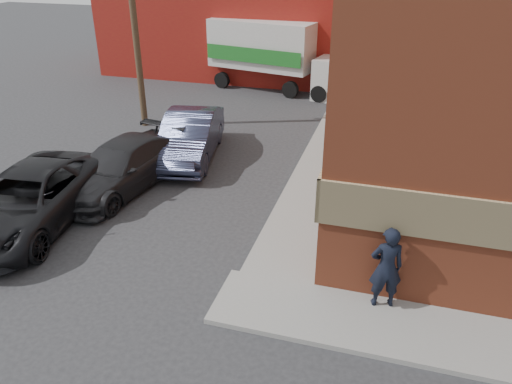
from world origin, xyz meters
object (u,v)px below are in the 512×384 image
Objects in this scene: man at (386,267)px; suv_a at (28,199)px; box_truck at (275,51)px; sedan at (190,136)px; warehouse at (252,21)px; utility_pole at (133,8)px; suv_b at (121,167)px.

man is 0.33× the size of suv_a.
box_truck reaches higher than suv_a.
sedan is at bearing -58.13° from man.
warehouse is 2.23× the size of box_truck.
warehouse is 1.81× the size of utility_pole.
sedan is 0.68× the size of box_truck.
box_truck is (3.95, 6.86, -2.74)m from utility_pole.
box_truck is (3.04, 15.24, 1.21)m from suv_a.
suv_b is at bearing -68.88° from utility_pole.
suv_a is at bearing -105.16° from suv_b.
utility_pole is 1.80× the size of sedan.
man is 0.38× the size of sedan.
sedan is at bearing -82.60° from box_truck.
suv_a is (0.91, -8.38, -3.95)m from utility_pole.
warehouse is at bearing 132.12° from box_truck.
suv_b is 0.70× the size of box_truck.
utility_pole is at bearing 120.36° from suv_b.
man is at bearing -11.14° from suv_a.
man is at bearing -66.02° from warehouse.
warehouse is 4.88m from box_truck.
suv_a is (-2.37, -5.66, -0.03)m from sedan.
man is 9.11m from suv_b.
box_truck is at bearing 91.09° from suv_b.
box_truck is at bearing 60.05° from utility_pole.
suv_b is (2.17, -5.61, -4.00)m from utility_pole.
man is (9.01, -20.25, -1.74)m from warehouse.
man is at bearing -14.32° from suv_b.
box_truck is at bearing -83.90° from man.
box_truck reaches higher than sedan.
man is at bearing -56.43° from box_truck.
box_truck is at bearing -59.32° from warehouse.
sedan is 0.87× the size of suv_a.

